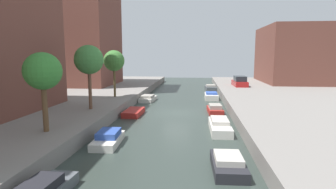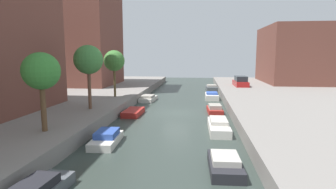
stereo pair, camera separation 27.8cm
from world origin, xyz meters
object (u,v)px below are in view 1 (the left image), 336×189
at_px(moored_boat_right_5, 211,88).
at_px(moored_boat_right_4, 211,96).
at_px(street_tree_2, 89,60).
at_px(low_block_right, 294,55).
at_px(moored_boat_right_3, 215,109).
at_px(apartment_tower_far, 80,22).
at_px(moored_boat_right_1, 228,164).
at_px(moored_boat_left_1, 108,139).
at_px(moored_boat_right_2, 220,126).
at_px(street_tree_1, 43,72).
at_px(moored_boat_left_3, 148,98).
at_px(street_tree_3, 114,61).
at_px(parked_car, 240,82).
at_px(moored_boat_left_2, 134,112).

bearing_deg(moored_boat_right_5, moored_boat_right_4, -92.21).
relative_size(street_tree_2, moored_boat_right_4, 1.49).
bearing_deg(low_block_right, street_tree_2, -133.71).
bearing_deg(moored_boat_right_3, moored_boat_right_5, 88.67).
relative_size(apartment_tower_far, moored_boat_right_1, 5.95).
relative_size(moored_boat_left_1, moored_boat_right_2, 0.78).
relative_size(street_tree_2, moored_boat_right_3, 1.74).
relative_size(street_tree_1, moored_boat_right_4, 1.31).
bearing_deg(street_tree_2, street_tree_1, -90.00).
xyz_separation_m(low_block_right, moored_boat_right_5, (-13.90, -4.90, -5.25)).
distance_m(moored_boat_left_3, moored_boat_right_4, 8.16).
xyz_separation_m(apartment_tower_far, moored_boat_right_2, (19.65, -21.43, -10.14)).
distance_m(street_tree_1, moored_boat_right_2, 12.51).
bearing_deg(moored_boat_left_3, apartment_tower_far, 143.72).
height_order(apartment_tower_far, street_tree_1, apartment_tower_far).
bearing_deg(street_tree_3, moored_boat_right_5, 51.93).
relative_size(street_tree_1, parked_car, 1.04).
distance_m(street_tree_2, moored_boat_right_4, 17.47).
distance_m(moored_boat_right_2, moored_boat_right_5, 23.65).
distance_m(moored_boat_left_2, moored_boat_right_3, 7.84).
distance_m(moored_boat_left_1, moored_boat_right_3, 12.62).
bearing_deg(street_tree_1, street_tree_3, 90.00).
distance_m(apartment_tower_far, moored_boat_right_1, 36.06).
distance_m(low_block_right, moored_boat_left_2, 32.83).
bearing_deg(apartment_tower_far, street_tree_1, -71.29).
xyz_separation_m(low_block_right, moored_boat_left_2, (-21.94, -23.82, -5.40)).
bearing_deg(street_tree_2, moored_boat_right_2, -11.93).
height_order(parked_car, moored_boat_right_5, parked_car).
xyz_separation_m(moored_boat_right_2, moored_boat_right_3, (0.05, 6.47, -0.02)).
distance_m(street_tree_1, moored_boat_right_1, 11.66).
relative_size(street_tree_1, moored_boat_left_3, 1.34).
distance_m(street_tree_3, parked_car, 19.94).
relative_size(street_tree_3, moored_boat_left_3, 1.43).
bearing_deg(street_tree_1, moored_boat_right_4, 61.30).
distance_m(street_tree_3, moored_boat_right_5, 18.74).
xyz_separation_m(moored_boat_right_1, moored_boat_right_3, (0.21, 13.62, 0.02)).
xyz_separation_m(apartment_tower_far, low_block_right, (34.00, 7.11, -4.87)).
bearing_deg(moored_boat_left_2, moored_boat_right_4, 53.35).
height_order(moored_boat_left_3, moored_boat_right_4, moored_boat_right_4).
height_order(parked_car, moored_boat_right_2, parked_car).
height_order(low_block_right, moored_boat_right_2, low_block_right).
distance_m(street_tree_1, moored_boat_right_3, 16.18).
bearing_deg(moored_boat_right_3, moored_boat_left_3, 141.38).
height_order(moored_boat_right_1, moored_boat_right_3, moored_boat_right_3).
height_order(moored_boat_left_1, moored_boat_right_2, moored_boat_right_2).
xyz_separation_m(street_tree_1, street_tree_3, (-0.00, 14.12, 0.33)).
relative_size(low_block_right, moored_boat_right_4, 3.84).
bearing_deg(moored_boat_right_2, apartment_tower_far, 132.51).
bearing_deg(moored_boat_left_1, street_tree_3, 104.97).
bearing_deg(street_tree_1, low_block_right, 53.01).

